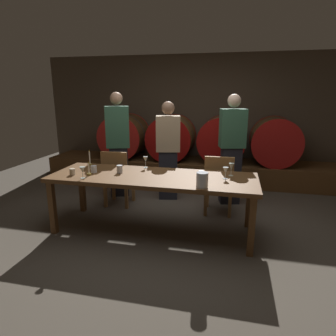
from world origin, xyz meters
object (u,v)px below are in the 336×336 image
wine_barrel_far_left (125,136)px  chair_left (117,176)px  chair_right (219,182)px  wine_glass_far_left (82,170)px  cup_center_left (94,169)px  cup_far_left (72,172)px  wine_barrel_center_right (222,140)px  guest_right (232,149)px  wine_barrel_center_left (171,138)px  wine_barrel_far_right (275,141)px  guest_center (168,150)px  wine_glass_center_left (146,160)px  pitcher (202,180)px  cup_center_right (120,169)px  candle_left (90,161)px  guest_left (118,144)px  wine_glass_far_right (231,167)px  candle_right (89,172)px  wine_glass_center_right (226,171)px  dining_table (153,181)px  cup_far_right (201,175)px

wine_barrel_far_left → chair_left: bearing=-73.0°
chair_left → chair_right: size_ratio=1.00×
wine_glass_far_left → cup_center_left: (0.01, 0.27, -0.06)m
cup_center_left → cup_far_left: bearing=-143.0°
wine_barrel_center_right → guest_right: bearing=-80.0°
wine_barrel_far_left → chair_right: (2.05, -1.67, -0.35)m
wine_barrel_center_left → wine_glass_far_left: wine_barrel_center_left is taller
wine_barrel_far_right → guest_center: (-1.78, -1.17, -0.03)m
chair_right → wine_glass_center_left: size_ratio=5.67×
pitcher → cup_center_right: (-1.10, 0.36, -0.03)m
candle_left → pitcher: size_ratio=1.31×
chair_left → wine_barrel_far_right: bearing=-147.2°
guest_left → wine_barrel_far_right: bearing=-175.9°
chair_left → cup_center_left: (-0.02, -0.71, 0.28)m
pitcher → wine_glass_far_left: bearing=178.6°
wine_barrel_center_left → wine_glass_far_right: bearing=-60.4°
candle_left → wine_glass_far_right: candle_left is taller
wine_barrel_center_right → wine_barrel_center_left: bearing=180.0°
guest_right → wine_glass_far_left: 2.28m
chair_left → candle_right: candle_right is taller
wine_barrel_center_left → candle_left: wine_barrel_center_left is taller
pitcher → wine_glass_center_right: bearing=59.5°
wine_glass_far_right → cup_far_left: (-1.93, -0.40, -0.07)m
chair_left → cup_center_right: (0.31, -0.65, 0.29)m
pitcher → wine_glass_center_left: (-0.85, 0.69, 0.03)m
wine_glass_center_left → cup_center_left: bearing=-146.5°
wine_glass_far_left → cup_center_right: bearing=44.1°
candle_left → wine_glass_center_right: bearing=-7.6°
wine_glass_far_left → cup_center_right: wine_glass_far_left is taller
wine_barrel_far_left → guest_right: (2.20, -1.16, 0.03)m
chair_left → chair_right: 1.54m
cup_center_right → wine_barrel_far_left: bearing=109.5°
pitcher → chair_left: bearing=144.2°
guest_center → cup_center_right: (-0.37, -1.16, -0.04)m
wine_glass_far_right → wine_glass_center_right: bearing=-112.3°
guest_center → guest_right: 1.01m
guest_left → wine_barrel_center_right: bearing=-164.3°
wine_barrel_far_right → chair_right: size_ratio=1.01×
guest_center → wine_glass_center_right: guest_center is taller
chair_left → guest_left: size_ratio=0.51×
dining_table → candle_left: (-1.01, 0.32, 0.13)m
wine_barrel_far_left → wine_glass_far_left: size_ratio=6.29×
wine_glass_far_left → cup_center_left: size_ratio=1.57×
guest_center → cup_center_right: 1.22m
guest_center → chair_left: bearing=24.6°
cup_far_right → wine_glass_center_left: bearing=156.4°
chair_right → cup_far_left: (-1.77, -0.87, 0.28)m
chair_left → wine_glass_center_right: size_ratio=6.22×
cup_far_left → cup_center_left: 0.26m
guest_right → candle_left: bearing=11.1°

